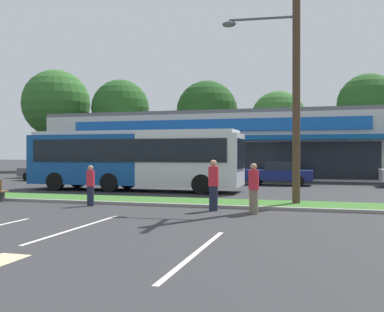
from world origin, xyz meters
name	(u,v)px	position (x,y,z in m)	size (l,w,h in m)	color
grass_median	(156,201)	(0.00, 14.00, 0.06)	(56.00, 2.20, 0.12)	#386B28
curb_lip	(145,204)	(0.00, 12.78, 0.06)	(56.00, 0.24, 0.12)	gray
parking_stripe_2	(77,228)	(0.20, 7.40, 0.00)	(0.12, 4.80, 0.01)	silver
parking_stripe_3	(197,252)	(4.10, 5.42, 0.00)	(0.12, 4.80, 0.01)	silver
storefront_building	(224,146)	(-1.54, 35.27, 2.72)	(29.17, 11.89, 5.44)	beige
tree_far_left	(56,104)	(-23.01, 42.17, 7.86)	(7.83, 7.83, 11.78)	#473323
tree_left	(120,109)	(-14.98, 42.52, 7.08)	(6.46, 6.46, 10.33)	#473323
tree_mid_left	(207,112)	(-5.99, 46.76, 6.91)	(7.11, 7.11, 10.48)	#473323
tree_mid	(278,119)	(2.42, 44.08, 5.69)	(5.79, 5.79, 8.60)	#473323
tree_mid_right	(369,104)	(11.28, 44.11, 6.93)	(6.12, 6.12, 10.01)	#473323
utility_pole	(293,66)	(5.53, 14.21, 5.42)	(3.04, 2.40, 10.15)	#4C3826
city_bus	(134,158)	(-3.19, 19.09, 1.77)	(11.84, 2.72, 3.25)	#144793
car_0	(51,171)	(-12.75, 25.73, 0.74)	(4.66, 1.92, 1.43)	#515459
car_1	(279,173)	(4.04, 25.65, 0.75)	(4.34, 1.91, 1.47)	navy
car_4	(150,172)	(-4.28, 24.32, 0.82)	(4.37, 1.93, 1.62)	slate
pedestrian_near_bench	(90,185)	(-2.00, 12.12, 0.79)	(0.32, 0.32, 1.57)	#1E2338
pedestrian_mid	(254,189)	(4.41, 11.52, 0.86)	(0.34, 0.34, 1.70)	#726651
pedestrian_far	(213,185)	(2.92, 11.98, 0.91)	(0.36, 0.36, 1.81)	#1E2338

